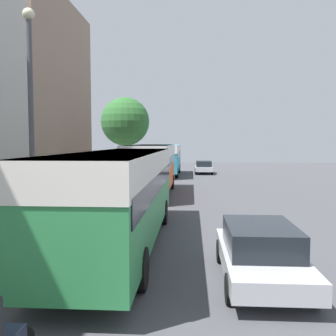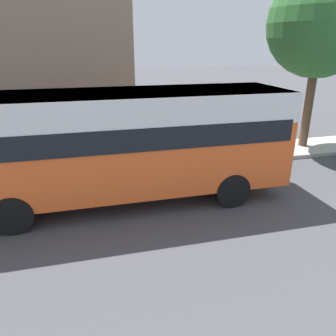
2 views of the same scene
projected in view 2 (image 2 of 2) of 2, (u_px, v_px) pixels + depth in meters
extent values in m
cube|color=gray|center=(10.00, 12.00, 13.17)|extent=(5.27, 9.17, 11.11)
cube|color=#EA5B23|center=(123.00, 141.00, 9.18)|extent=(2.51, 9.32, 2.69)
cube|color=white|center=(121.00, 107.00, 8.84)|extent=(2.53, 9.36, 0.81)
cube|color=black|center=(123.00, 129.00, 9.06)|extent=(2.56, 8.94, 0.59)
cylinder|color=black|center=(204.00, 163.00, 11.37)|extent=(0.28, 1.00, 1.00)
cylinder|color=black|center=(232.00, 190.00, 9.28)|extent=(0.28, 1.00, 1.00)
cylinder|color=black|center=(27.00, 179.00, 10.03)|extent=(0.28, 1.00, 1.00)
cylinder|color=black|center=(13.00, 215.00, 7.94)|extent=(0.28, 1.00, 1.00)
cylinder|color=brown|center=(308.00, 107.00, 13.95)|extent=(0.36, 0.36, 3.41)
sphere|color=#2D662D|center=(321.00, 23.00, 12.79)|extent=(4.17, 4.17, 4.17)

